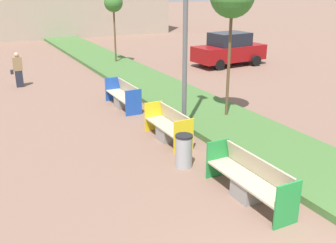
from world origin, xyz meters
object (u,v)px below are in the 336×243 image
pedestrian_walking (18,70)px  parked_car_distant (229,49)px  sapling_tree_far (113,3)px  bench_yellow_frame (169,128)px  litter_bin (184,151)px  bench_blue_frame (124,98)px  bench_green_frame (250,182)px

pedestrian_walking → parked_car_distant: parked_car_distant is taller
pedestrian_walking → sapling_tree_far: bearing=27.4°
bench_yellow_frame → litter_bin: (-0.50, -1.81, 0.07)m
bench_blue_frame → litter_bin: (-0.50, -5.56, 0.07)m
bench_green_frame → bench_blue_frame: bearing=90.0°
bench_yellow_frame → litter_bin: size_ratio=2.29×
bench_blue_frame → pedestrian_walking: (-3.10, 5.10, 0.42)m
bench_blue_frame → litter_bin: size_ratio=2.55×
bench_green_frame → bench_yellow_frame: bearing=90.1°
bench_yellow_frame → parked_car_distant: 11.99m
litter_bin → sapling_tree_far: size_ratio=0.22×
bench_yellow_frame → sapling_tree_far: (2.64, 11.82, 3.06)m
bench_blue_frame → parked_car_distant: (8.34, 4.86, 0.54)m
bench_yellow_frame → pedestrian_walking: (-3.10, 8.84, 0.43)m
sapling_tree_far → bench_blue_frame: bearing=-108.1°
litter_bin → sapling_tree_far: sapling_tree_far is taller
bench_blue_frame → sapling_tree_far: size_ratio=0.56×
bench_blue_frame → parked_car_distant: bearing=30.2°
bench_green_frame → parked_car_distant: bearing=56.2°
bench_blue_frame → sapling_tree_far: 9.02m
bench_green_frame → pedestrian_walking: size_ratio=1.54×
bench_yellow_frame → sapling_tree_far: 12.49m
bench_green_frame → parked_car_distant: size_ratio=0.56×
bench_yellow_frame → litter_bin: bench_yellow_frame is taller
bench_yellow_frame → bench_blue_frame: (0.00, 3.74, 0.01)m
bench_blue_frame → sapling_tree_far: bearing=71.9°
bench_yellow_frame → bench_blue_frame: 3.74m
sapling_tree_far → bench_green_frame: bearing=-99.6°
sapling_tree_far → bench_yellow_frame: bearing=-102.6°
bench_yellow_frame → bench_blue_frame: size_ratio=0.90×
bench_blue_frame → pedestrian_walking: 5.98m
bench_blue_frame → litter_bin: bench_blue_frame is taller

